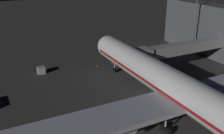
% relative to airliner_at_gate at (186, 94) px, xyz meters
% --- Properties ---
extents(ground_plane, '(320.00, 320.00, 0.00)m').
position_rel_airliner_at_gate_xyz_m(ground_plane, '(0.00, -11.24, -5.58)').
color(ground_plane, '#383533').
extents(airliner_at_gate, '(56.02, 61.98, 20.35)m').
position_rel_airliner_at_gate_xyz_m(airliner_at_gate, '(0.00, 0.00, 0.00)').
color(airliner_at_gate, silver).
rests_on(airliner_at_gate, ground_plane).
extents(jet_bridge, '(25.63, 3.40, 7.17)m').
position_rel_airliner_at_gate_xyz_m(jet_bridge, '(-13.55, -18.56, 0.06)').
color(jet_bridge, '#9E9E99').
rests_on(jet_bridge, ground_plane).
extents(apron_floodlight_mast, '(2.90, 0.50, 18.56)m').
position_rel_airliner_at_gate_xyz_m(apron_floodlight_mast, '(-25.50, -25.87, 5.15)').
color(apron_floodlight_mast, '#59595E').
rests_on(apron_floodlight_mast, ground_plane).
extents(baggage_container_far_row, '(1.73, 1.73, 1.62)m').
position_rel_airliner_at_gate_xyz_m(baggage_container_far_row, '(16.14, -31.95, -4.77)').
color(baggage_container_far_row, '#B7BABF').
rests_on(baggage_container_far_row, ground_plane).
extents(traffic_cone_nose_port, '(0.36, 0.36, 0.55)m').
position_rel_airliner_at_gate_xyz_m(traffic_cone_nose_port, '(-2.20, -30.11, -5.31)').
color(traffic_cone_nose_port, orange).
rests_on(traffic_cone_nose_port, ground_plane).
extents(traffic_cone_nose_starboard, '(0.36, 0.36, 0.55)m').
position_rel_airliner_at_gate_xyz_m(traffic_cone_nose_starboard, '(2.20, -30.11, -5.31)').
color(traffic_cone_nose_starboard, orange).
rests_on(traffic_cone_nose_starboard, ground_plane).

